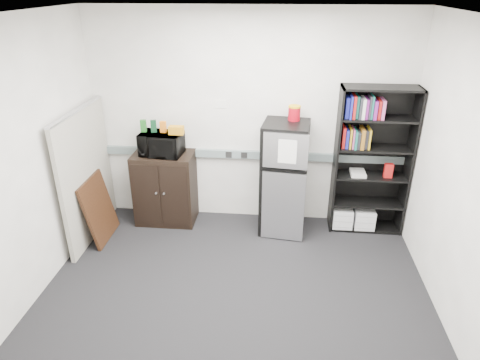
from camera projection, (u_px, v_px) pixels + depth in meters
The scene contains 18 objects.
floor at pixel (234, 299), 4.35m from camera, with size 4.00×4.00×0.00m, color black.
wall_back at pixel (249, 120), 5.35m from camera, with size 4.00×0.02×2.70m, color silver.
wall_right at pixel (469, 189), 3.60m from camera, with size 0.02×3.50×2.70m, color silver.
wall_left at pixel (18, 170), 3.95m from camera, with size 0.02×3.50×2.70m, color silver.
ceiling at pixel (232, 16), 3.20m from camera, with size 4.00×3.50×0.02m, color white.
electrical_raceway at pixel (248, 155), 5.51m from camera, with size 3.92×0.05×0.10m, color slate.
wall_note at pixel (221, 104), 5.29m from camera, with size 0.14×0.00×0.10m, color white.
bookshelf at pixel (370, 158), 5.21m from camera, with size 0.90×0.34×1.85m.
cubicle_partition at pixel (87, 175), 5.14m from camera, with size 0.06×1.30×1.62m.
cabinet at pixel (165, 188), 5.59m from camera, with size 0.76×0.51×0.95m.
microwave at pixel (161, 144), 5.31m from camera, with size 0.51×0.35×0.28m, color black.
snack_box_a at pixel (143, 126), 5.27m from camera, with size 0.07×0.05×0.15m, color #1A5B1C.
snack_box_b at pixel (154, 126), 5.26m from camera, with size 0.07×0.05×0.15m, color #0B321A.
snack_box_c at pixel (163, 127), 5.25m from camera, with size 0.07×0.05×0.14m, color orange.
snack_bag at pixel (176, 130), 5.20m from camera, with size 0.18×0.10×0.10m, color orange.
refrigerator at pixel (284, 179), 5.28m from camera, with size 0.59×0.62×1.43m.
coffee_can at pixel (294, 112), 5.04m from camera, with size 0.15×0.15×0.20m.
framed_poster at pixel (99, 209), 5.23m from camera, with size 0.20×0.63×0.80m.
Camera 1 is at (0.40, -3.40, 2.95)m, focal length 32.00 mm.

